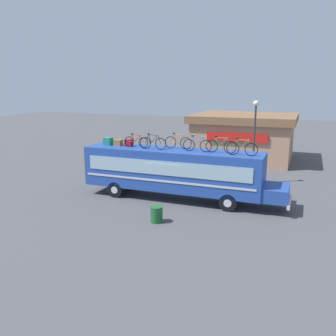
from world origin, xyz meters
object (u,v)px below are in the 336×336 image
Objects in this scene: luggage_bag_3 at (129,143)px; street_lamp at (255,130)px; rooftop_bicycle_2 at (153,143)px; rooftop_bicycle_1 at (136,141)px; rooftop_bicycle_4 at (197,145)px; bus at (175,170)px; trash_bin at (156,214)px; luggage_bag_2 at (118,143)px; rooftop_bicycle_3 at (178,142)px; rooftop_bicycle_5 at (221,146)px; luggage_bag_1 at (108,141)px; rooftop_bicycle_6 at (242,148)px.

street_lamp is (7.21, 5.30, 0.53)m from luggage_bag_3.
rooftop_bicycle_2 is 7.87m from street_lamp.
rooftop_bicycle_1 is 8.58m from street_lamp.
rooftop_bicycle_4 is at bearing -1.37° from rooftop_bicycle_1.
trash_bin is at bearing -83.65° from bus.
luggage_bag_3 is at bearing 1.25° from luggage_bag_2.
trash_bin is at bearing -103.67° from rooftop_bicycle_4.
bus is 7.25× the size of rooftop_bicycle_3.
rooftop_bicycle_2 is at bearing -175.94° from rooftop_bicycle_5.
rooftop_bicycle_2 is at bearing -165.61° from bus.
trash_bin is at bearing -38.80° from luggage_bag_1.
rooftop_bicycle_3 is (0.03, 0.38, 1.69)m from bus.
street_lamp is at bearing 33.68° from luggage_bag_2.
rooftop_bicycle_1 is 1.34m from rooftop_bicycle_2.
rooftop_bicycle_6 is (5.43, -0.04, 0.00)m from rooftop_bicycle_2.
rooftop_bicycle_1 is (-2.65, -0.02, 1.65)m from bus.
rooftop_bicycle_2 reaches higher than luggage_bag_1.
rooftop_bicycle_6 is (6.73, -0.36, 0.04)m from rooftop_bicycle_1.
rooftop_bicycle_5 is at bearing -1.78° from luggage_bag_2.
rooftop_bicycle_4 reaches higher than trash_bin.
rooftop_bicycle_5 is 2.15× the size of trash_bin.
rooftop_bicycle_2 is (-1.35, -0.35, 1.68)m from bus.
rooftop_bicycle_6 is at bearing -3.87° from luggage_bag_2.
street_lamp is (5.28, 5.82, 0.34)m from rooftop_bicycle_2.
luggage_bag_2 is at bearing 177.70° from bus.
rooftop_bicycle_1 reaches higher than bus.
street_lamp is at bearing 39.90° from rooftop_bicycle_1.
rooftop_bicycle_3 is (1.38, 0.73, 0.01)m from rooftop_bicycle_2.
bus is 5.03m from luggage_bag_1.
trash_bin is (5.24, -4.21, -2.95)m from luggage_bag_1.
rooftop_bicycle_3 is at bearing 159.96° from rooftop_bicycle_4.
bus is 25.44× the size of luggage_bag_1.
rooftop_bicycle_5 reaches higher than rooftop_bicycle_4.
rooftop_bicycle_6 is (8.13, -0.55, 0.21)m from luggage_bag_2.
trash_bin is at bearing -120.52° from rooftop_bicycle_5.
luggage_bag_3 reaches higher than trash_bin.
rooftop_bicycle_6 is (7.36, -0.57, 0.19)m from luggage_bag_3.
rooftop_bicycle_6 reaches higher than luggage_bag_2.
rooftop_bicycle_1 reaches higher than luggage_bag_1.
rooftop_bicycle_1 reaches higher than trash_bin.
luggage_bag_3 is at bearing 0.57° from luggage_bag_1.
luggage_bag_1 is at bearing 178.04° from bus.
rooftop_bicycle_2 is at bearing -10.67° from luggage_bag_2.
rooftop_bicycle_5 is (6.08, -0.23, 0.19)m from luggage_bag_3.
street_lamp is (3.48, 9.53, 3.46)m from trash_bin.
luggage_bag_3 is at bearing 177.84° from rooftop_bicycle_5.
trash_bin is at bearing -52.43° from rooftop_bicycle_1.
luggage_bag_3 is at bearing -176.50° from rooftop_bicycle_3.
rooftop_bicycle_4 reaches higher than rooftop_bicycle_1.
street_lamp is (2.52, 5.60, 0.34)m from rooftop_bicycle_4.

